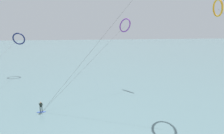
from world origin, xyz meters
TOP-DOWN VIEW (x-y plane):
  - sea_water at (0.00, 107.92)m, footprint 400.00×200.00m
  - surfer_cobalt at (-9.70, 32.29)m, footprint 1.40×0.70m
  - kite_violet at (6.60, 47.46)m, footprint 17.76×16.90m
  - kite_navy at (-20.25, 60.90)m, footprint 3.57×52.52m
  - kite_amber at (22.79, 38.27)m, footprint 1.83×28.67m

SIDE VIEW (x-z plane):
  - sea_water at x=0.00m, z-range 0.00..0.08m
  - surfer_cobalt at x=-9.70m, z-range -0.03..1.67m
  - kite_navy at x=-20.25m, z-range 4.01..15.53m
  - kite_violet at x=6.60m, z-range 5.86..20.86m
  - kite_amber at x=22.79m, z-range 7.41..25.73m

